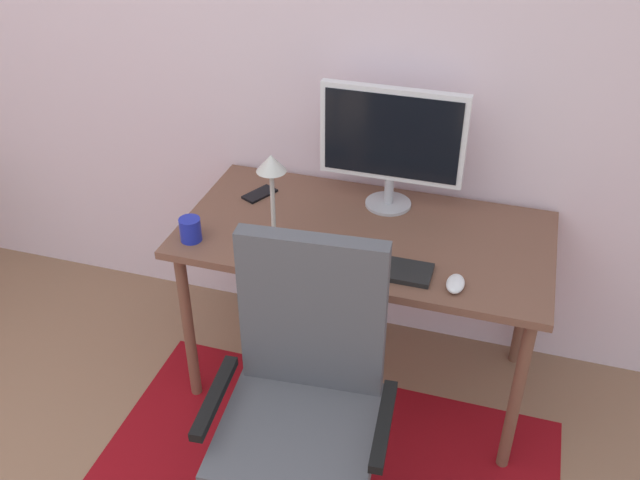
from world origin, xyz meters
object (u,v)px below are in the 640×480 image
object	(u,v)px
monitor	(392,139)
office_chair	(303,429)
computer_mouse	(455,284)
coffee_cup	(190,230)
cell_phone	(260,194)
keyboard	(369,265)
desk_lamp	(272,185)
desk	(365,248)

from	to	relation	value
monitor	office_chair	xyz separation A→B (m)	(-0.04, -0.96, -0.55)
computer_mouse	coffee_cup	size ratio (longest dim) A/B	1.17
coffee_cup	office_chair	xyz separation A→B (m)	(0.59, -0.50, -0.31)
cell_phone	office_chair	distance (m)	1.04
keyboard	cell_phone	size ratio (longest dim) A/B	3.07
desk_lamp	office_chair	distance (m)	0.80
desk_lamp	monitor	bearing A→B (deg)	52.19
computer_mouse	monitor	bearing A→B (deg)	125.39
coffee_cup	cell_phone	xyz separation A→B (m)	(0.12, 0.38, -0.04)
monitor	cell_phone	world-z (taller)	monitor
computer_mouse	desk_lamp	xyz separation A→B (m)	(-0.65, 0.04, 0.24)
desk	desk_lamp	bearing A→B (deg)	-144.26
monitor	desk_lamp	size ratio (longest dim) A/B	1.48
monitor	office_chair	world-z (taller)	monitor
desk	monitor	distance (m)	0.42
cell_phone	desk_lamp	bearing A→B (deg)	-34.73
computer_mouse	desk_lamp	size ratio (longest dim) A/B	0.28
desk	coffee_cup	world-z (taller)	coffee_cup
desk	desk_lamp	size ratio (longest dim) A/B	3.68
keyboard	computer_mouse	xyz separation A→B (m)	(0.30, -0.03, 0.01)
keyboard	office_chair	size ratio (longest dim) A/B	0.40
coffee_cup	desk_lamp	xyz separation A→B (m)	(0.31, 0.04, 0.21)
monitor	keyboard	xyz separation A→B (m)	(0.03, -0.43, -0.28)
office_chair	computer_mouse	bearing A→B (deg)	48.51
monitor	cell_phone	distance (m)	0.59
keyboard	desk	bearing A→B (deg)	107.20
keyboard	office_chair	bearing A→B (deg)	-97.77
monitor	coffee_cup	bearing A→B (deg)	-144.33
desk	computer_mouse	size ratio (longest dim) A/B	13.15
office_chair	monitor	bearing A→B (deg)	82.70
computer_mouse	keyboard	bearing A→B (deg)	174.44
keyboard	desk_lamp	size ratio (longest dim) A/B	1.16
coffee_cup	office_chair	world-z (taller)	office_chair
monitor	computer_mouse	bearing A→B (deg)	-54.61
desk	computer_mouse	bearing A→B (deg)	-34.24
office_chair	desk_lamp	bearing A→B (deg)	112.66
keyboard	desk_lamp	world-z (taller)	desk_lamp
desk	desk_lamp	xyz separation A→B (m)	(-0.28, -0.20, 0.33)
desk	monitor	world-z (taller)	monitor
coffee_cup	cell_phone	bearing A→B (deg)	72.52
keyboard	coffee_cup	bearing A→B (deg)	-178.13
desk	coffee_cup	xyz separation A→B (m)	(-0.59, -0.24, 0.12)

